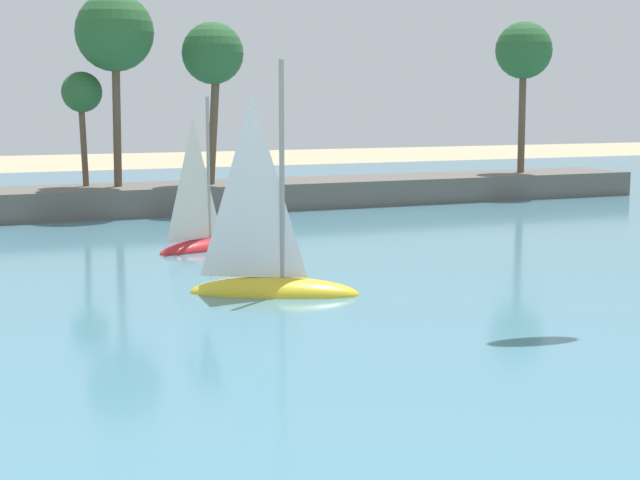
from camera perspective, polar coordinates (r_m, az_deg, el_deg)
The scene contains 3 objects.
palm_headland at distance 61.36m, azimuth -18.07°, elevation 4.52°, with size 93.86×6.12×13.66m.
sailboat_near_shore at distance 47.06m, azimuth -6.81°, elevation 0.30°, with size 5.56×3.59×7.77m.
sailboat_mid_bay at distance 35.96m, azimuth -2.92°, elevation -1.86°, with size 6.41×4.73×9.13m.
Camera 1 is at (-4.13, -4.02, 7.08)m, focal length 55.00 mm.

